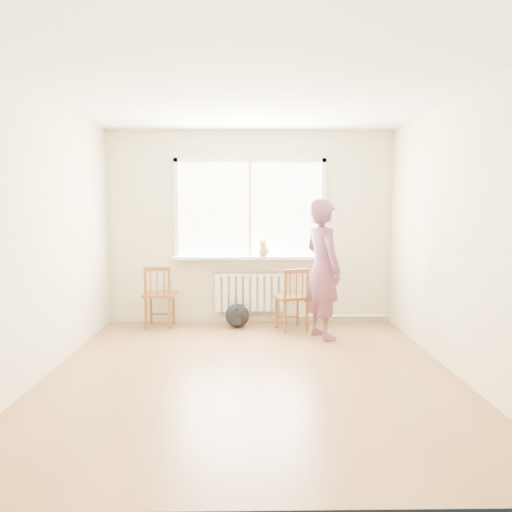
{
  "coord_description": "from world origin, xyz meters",
  "views": [
    {
      "loc": [
        -0.03,
        -4.79,
        1.64
      ],
      "look_at": [
        0.07,
        1.2,
        1.04
      ],
      "focal_mm": 35.0,
      "sensor_mm": 36.0,
      "label": 1
    }
  ],
  "objects_px": {
    "backpack": "(237,316)",
    "person": "(323,269)",
    "cat": "(264,249)",
    "chair_right": "(293,299)",
    "chair_left": "(159,297)"
  },
  "relations": [
    {
      "from": "chair_right",
      "to": "cat",
      "type": "height_order",
      "value": "cat"
    },
    {
      "from": "cat",
      "to": "backpack",
      "type": "relative_size",
      "value": 1.24
    },
    {
      "from": "backpack",
      "to": "chair_left",
      "type": "bearing_deg",
      "value": 179.68
    },
    {
      "from": "person",
      "to": "cat",
      "type": "xyz_separation_m",
      "value": [
        -0.71,
        0.73,
        0.19
      ]
    },
    {
      "from": "chair_left",
      "to": "backpack",
      "type": "bearing_deg",
      "value": -179.31
    },
    {
      "from": "chair_right",
      "to": "cat",
      "type": "xyz_separation_m",
      "value": [
        -0.38,
        0.36,
        0.64
      ]
    },
    {
      "from": "chair_left",
      "to": "chair_right",
      "type": "bearing_deg",
      "value": 175.04
    },
    {
      "from": "backpack",
      "to": "person",
      "type": "bearing_deg",
      "value": -26.99
    },
    {
      "from": "person",
      "to": "backpack",
      "type": "bearing_deg",
      "value": 39.77
    },
    {
      "from": "chair_left",
      "to": "person",
      "type": "distance_m",
      "value": 2.25
    },
    {
      "from": "chair_right",
      "to": "chair_left",
      "type": "bearing_deg",
      "value": -23.67
    },
    {
      "from": "cat",
      "to": "backpack",
      "type": "bearing_deg",
      "value": -146.96
    },
    {
      "from": "chair_left",
      "to": "person",
      "type": "relative_size",
      "value": 0.49
    },
    {
      "from": "chair_left",
      "to": "chair_right",
      "type": "distance_m",
      "value": 1.81
    },
    {
      "from": "chair_right",
      "to": "backpack",
      "type": "distance_m",
      "value": 0.81
    }
  ]
}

